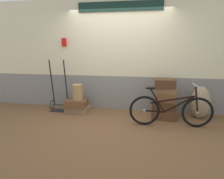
# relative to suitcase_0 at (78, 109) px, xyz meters

# --- Properties ---
(ground) EXTENTS (9.52, 5.20, 0.06)m
(ground) POSITION_rel_suitcase_0_xyz_m (0.99, -0.38, -0.10)
(ground) COLOR brown
(station_building) EXTENTS (7.52, 0.74, 2.76)m
(station_building) POSITION_rel_suitcase_0_xyz_m (1.00, 0.46, 1.32)
(station_building) COLOR gray
(station_building) RESTS_ON ground
(suitcase_0) EXTENTS (0.59, 0.43, 0.14)m
(suitcase_0) POSITION_rel_suitcase_0_xyz_m (0.00, 0.00, 0.00)
(suitcase_0) COLOR #937051
(suitcase_0) RESTS_ON ground
(suitcase_1) EXTENTS (0.53, 0.40, 0.18)m
(suitcase_1) POSITION_rel_suitcase_0_xyz_m (-0.00, -0.06, 0.16)
(suitcase_1) COLOR brown
(suitcase_1) RESTS_ON suitcase_0
(suitcase_2) EXTENTS (0.58, 0.54, 0.22)m
(suitcase_2) POSITION_rel_suitcase_0_xyz_m (2.12, -0.05, 0.04)
(suitcase_2) COLOR brown
(suitcase_2) RESTS_ON ground
(suitcase_3) EXTENTS (0.54, 0.47, 0.18)m
(suitcase_3) POSITION_rel_suitcase_0_xyz_m (2.10, -0.05, 0.24)
(suitcase_3) COLOR #4C2D19
(suitcase_3) RESTS_ON suitcase_2
(suitcase_4) EXTENTS (0.44, 0.37, 0.19)m
(suitcase_4) POSITION_rel_suitcase_0_xyz_m (2.16, -0.02, 0.42)
(suitcase_4) COLOR brown
(suitcase_4) RESTS_ON suitcase_3
(suitcase_5) EXTENTS (0.45, 0.38, 0.13)m
(suitcase_5) POSITION_rel_suitcase_0_xyz_m (2.14, -0.01, 0.58)
(suitcase_5) COLOR olive
(suitcase_5) RESTS_ON suitcase_4
(suitcase_6) EXTENTS (0.45, 0.35, 0.19)m
(suitcase_6) POSITION_rel_suitcase_0_xyz_m (2.10, -0.05, 0.74)
(suitcase_6) COLOR #4C2D19
(suitcase_6) RESTS_ON suitcase_5
(wicker_basket) EXTENTS (0.25, 0.25, 0.38)m
(wicker_basket) POSITION_rel_suitcase_0_xyz_m (0.02, -0.03, 0.44)
(wicker_basket) COLOR #A8844C
(wicker_basket) RESTS_ON suitcase_1
(luggage_trolley) EXTENTS (0.46, 0.34, 1.30)m
(luggage_trolley) POSITION_rel_suitcase_0_xyz_m (-0.51, 0.05, 0.25)
(luggage_trolley) COLOR black
(luggage_trolley) RESTS_ON ground
(burlap_sack) EXTENTS (0.42, 0.36, 0.74)m
(burlap_sack) POSITION_rel_suitcase_0_xyz_m (2.92, 0.05, 0.30)
(burlap_sack) COLOR #9E8966
(burlap_sack) RESTS_ON ground
(bicycle) EXTENTS (1.69, 0.46, 0.88)m
(bicycle) POSITION_rel_suitcase_0_xyz_m (2.19, -0.55, 0.27)
(bicycle) COLOR black
(bicycle) RESTS_ON ground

